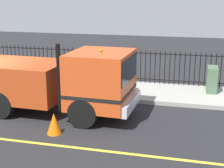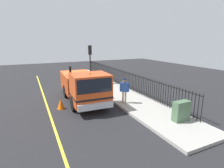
{
  "view_description": "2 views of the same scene",
  "coord_description": "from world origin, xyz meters",
  "px_view_note": "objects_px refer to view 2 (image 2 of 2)",
  "views": [
    {
      "loc": [
        -10.45,
        -7.42,
        4.2
      ],
      "look_at": [
        0.96,
        -4.55,
        0.95
      ],
      "focal_mm": 53.35,
      "sensor_mm": 36.0,
      "label": 1
    },
    {
      "loc": [
        -3.32,
        -14.44,
        4.21
      ],
      "look_at": [
        1.82,
        -3.61,
        1.32
      ],
      "focal_mm": 28.52,
      "sensor_mm": 36.0,
      "label": 2
    }
  ],
  "objects_px": {
    "work_truck": "(84,85)",
    "worker_standing": "(124,88)",
    "utility_cabinet": "(181,111)",
    "traffic_cone": "(61,104)",
    "traffic_light_near": "(90,57)"
  },
  "relations": [
    {
      "from": "traffic_cone",
      "to": "traffic_light_near",
      "type": "bearing_deg",
      "value": 53.98
    },
    {
      "from": "traffic_light_near",
      "to": "utility_cabinet",
      "type": "bearing_deg",
      "value": 103.16
    },
    {
      "from": "worker_standing",
      "to": "utility_cabinet",
      "type": "xyz_separation_m",
      "value": [
        1.34,
        -3.64,
        -0.52
      ]
    },
    {
      "from": "traffic_cone",
      "to": "work_truck",
      "type": "bearing_deg",
      "value": 17.49
    },
    {
      "from": "work_truck",
      "to": "worker_standing",
      "type": "height_order",
      "value": "work_truck"
    },
    {
      "from": "work_truck",
      "to": "worker_standing",
      "type": "distance_m",
      "value": 2.83
    },
    {
      "from": "utility_cabinet",
      "to": "traffic_light_near",
      "type": "bearing_deg",
      "value": 98.75
    },
    {
      "from": "traffic_light_near",
      "to": "utility_cabinet",
      "type": "xyz_separation_m",
      "value": [
        1.54,
        -9.98,
        -2.09
      ]
    },
    {
      "from": "utility_cabinet",
      "to": "traffic_cone",
      "type": "height_order",
      "value": "utility_cabinet"
    },
    {
      "from": "work_truck",
      "to": "utility_cabinet",
      "type": "distance_m",
      "value": 6.46
    },
    {
      "from": "work_truck",
      "to": "worker_standing",
      "type": "relative_size",
      "value": 3.74
    },
    {
      "from": "worker_standing",
      "to": "utility_cabinet",
      "type": "height_order",
      "value": "worker_standing"
    },
    {
      "from": "worker_standing",
      "to": "traffic_cone",
      "type": "height_order",
      "value": "worker_standing"
    },
    {
      "from": "worker_standing",
      "to": "traffic_light_near",
      "type": "distance_m",
      "value": 6.54
    },
    {
      "from": "traffic_light_near",
      "to": "traffic_cone",
      "type": "xyz_separation_m",
      "value": [
        -3.76,
        -5.18,
        -2.45
      ]
    }
  ]
}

